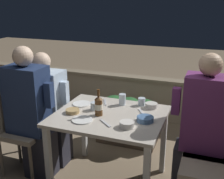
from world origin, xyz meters
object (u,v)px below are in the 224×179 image
Objects in this scene: person_navy_jumper at (31,113)px; person_blue_shirt at (48,109)px; chair_left_near at (15,118)px; person_purple_stripe at (200,127)px; chair_right_near at (223,155)px; chair_right_far at (224,139)px; chair_left_far at (32,108)px; beer_bottle at (99,105)px.

person_navy_jumper is 1.09× the size of person_blue_shirt.
chair_left_near is at bearing -180.00° from person_navy_jumper.
person_navy_jumper and person_purple_stripe have the same top height.
chair_right_near is (1.76, -0.01, -0.08)m from person_navy_jumper.
person_navy_jumper reaches higher than chair_right_far.
chair_left_far is 1.76m from person_purple_stripe.
person_navy_jumper is (0.20, 0.00, 0.08)m from chair_left_near.
person_purple_stripe is at bearing 127.06° from chair_right_near.
person_navy_jumper is 1.58m from person_purple_stripe.
chair_left_far is 0.21m from person_blue_shirt.
person_navy_jumper is 0.71m from beer_bottle.
beer_bottle is at bearing 4.25° from chair_left_near.
chair_right_near is 0.27m from chair_right_far.
beer_bottle is at bearing 5.51° from person_navy_jumper.
chair_right_near is 4.05× the size of beer_bottle.
chair_left_near is 1.00× the size of chair_right_far.
person_navy_jumper is at bearing -53.80° from chair_left_far.
chair_right_near is at bearing -9.07° from person_blue_shirt.
chair_left_near reaches higher than beer_bottle.
chair_right_near is (1.96, -0.01, 0.00)m from chair_left_near.
chair_right_far is at bearing -0.47° from person_blue_shirt.
chair_right_near is at bearing -0.21° from chair_left_near.
person_blue_shirt reaches higher than chair_right_near.
person_blue_shirt is (0.21, 0.27, 0.02)m from chair_left_near.
chair_left_far and chair_right_near have the same top height.
person_navy_jumper is 5.40× the size of beer_bottle.
person_purple_stripe is at bearing -0.54° from person_blue_shirt.
beer_bottle is at bearing -169.90° from chair_right_far.
beer_bottle is (-1.08, -0.19, 0.23)m from chair_right_far.
chair_right_near is at bearing -3.92° from beer_bottle.
chair_right_near and chair_right_far have the same top height.
beer_bottle is (-0.87, -0.19, 0.15)m from person_purple_stripe.
person_blue_shirt reaches higher than chair_left_far.
chair_left_near is at bearing 179.79° from chair_right_near.
chair_left_far is at bearing 166.90° from beer_bottle.
chair_left_near is 1.98m from chair_right_far.
chair_right_far is 1.12m from beer_bottle.
chair_right_far is at bearing 7.47° from chair_left_near.
chair_left_far is 1.00× the size of chair_right_near.
chair_right_far is 0.75× the size of person_purple_stripe.
chair_left_far is at bearing 126.20° from person_navy_jumper.
person_blue_shirt is 1.23× the size of chair_right_far.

